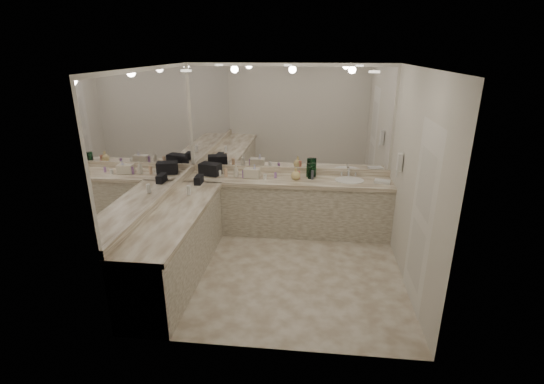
# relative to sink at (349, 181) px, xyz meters

# --- Properties ---
(floor) EXTENTS (3.20, 3.20, 0.00)m
(floor) POSITION_rel_sink_xyz_m (-0.95, -1.20, -0.90)
(floor) COLOR beige
(floor) RESTS_ON ground
(ceiling) EXTENTS (3.20, 3.20, 0.00)m
(ceiling) POSITION_rel_sink_xyz_m (-0.95, -1.20, 1.71)
(ceiling) COLOR white
(ceiling) RESTS_ON floor
(wall_back) EXTENTS (3.20, 0.02, 2.60)m
(wall_back) POSITION_rel_sink_xyz_m (-0.95, 0.30, 0.41)
(wall_back) COLOR silver
(wall_back) RESTS_ON floor
(wall_left) EXTENTS (0.02, 3.00, 2.60)m
(wall_left) POSITION_rel_sink_xyz_m (-2.55, -1.20, 0.41)
(wall_left) COLOR silver
(wall_left) RESTS_ON floor
(wall_right) EXTENTS (0.02, 3.00, 2.60)m
(wall_right) POSITION_rel_sink_xyz_m (0.65, -1.20, 0.41)
(wall_right) COLOR silver
(wall_right) RESTS_ON floor
(vanity_back_base) EXTENTS (3.20, 0.60, 0.84)m
(vanity_back_base) POSITION_rel_sink_xyz_m (-0.95, 0.00, -0.48)
(vanity_back_base) COLOR beige
(vanity_back_base) RESTS_ON floor
(vanity_back_top) EXTENTS (3.20, 0.64, 0.06)m
(vanity_back_top) POSITION_rel_sink_xyz_m (-0.95, -0.01, -0.03)
(vanity_back_top) COLOR beige
(vanity_back_top) RESTS_ON vanity_back_base
(vanity_left_base) EXTENTS (0.60, 2.40, 0.84)m
(vanity_left_base) POSITION_rel_sink_xyz_m (-2.25, -1.50, -0.48)
(vanity_left_base) COLOR beige
(vanity_left_base) RESTS_ON floor
(vanity_left_top) EXTENTS (0.64, 2.42, 0.06)m
(vanity_left_top) POSITION_rel_sink_xyz_m (-2.24, -1.50, -0.03)
(vanity_left_top) COLOR beige
(vanity_left_top) RESTS_ON vanity_left_base
(backsplash_back) EXTENTS (3.20, 0.04, 0.10)m
(backsplash_back) POSITION_rel_sink_xyz_m (-0.95, 0.28, 0.05)
(backsplash_back) COLOR beige
(backsplash_back) RESTS_ON vanity_back_top
(backsplash_left) EXTENTS (0.04, 3.00, 0.10)m
(backsplash_left) POSITION_rel_sink_xyz_m (-2.53, -1.20, 0.05)
(backsplash_left) COLOR beige
(backsplash_left) RESTS_ON vanity_left_top
(mirror_back) EXTENTS (3.12, 0.01, 1.55)m
(mirror_back) POSITION_rel_sink_xyz_m (-0.95, 0.29, 0.88)
(mirror_back) COLOR white
(mirror_back) RESTS_ON wall_back
(mirror_left) EXTENTS (0.01, 2.92, 1.55)m
(mirror_left) POSITION_rel_sink_xyz_m (-2.54, -1.20, 0.88)
(mirror_left) COLOR white
(mirror_left) RESTS_ON wall_left
(sink) EXTENTS (0.44, 0.44, 0.03)m
(sink) POSITION_rel_sink_xyz_m (0.00, 0.00, 0.00)
(sink) COLOR white
(sink) RESTS_ON vanity_back_top
(faucet) EXTENTS (0.24, 0.16, 0.14)m
(faucet) POSITION_rel_sink_xyz_m (0.00, 0.21, 0.07)
(faucet) COLOR silver
(faucet) RESTS_ON vanity_back_top
(wall_phone) EXTENTS (0.06, 0.10, 0.24)m
(wall_phone) POSITION_rel_sink_xyz_m (0.61, -0.50, 0.46)
(wall_phone) COLOR white
(wall_phone) RESTS_ON wall_right
(door) EXTENTS (0.02, 0.82, 2.10)m
(door) POSITION_rel_sink_xyz_m (0.64, -1.70, 0.16)
(door) COLOR white
(door) RESTS_ON wall_right
(black_toiletry_bag) EXTENTS (0.36, 0.28, 0.18)m
(black_toiletry_bag) POSITION_rel_sink_xyz_m (-2.18, 0.04, 0.10)
(black_toiletry_bag) COLOR black
(black_toiletry_bag) RESTS_ON vanity_back_top
(black_bag_spill) EXTENTS (0.10, 0.22, 0.12)m
(black_bag_spill) POSITION_rel_sink_xyz_m (-2.25, -0.39, 0.06)
(black_bag_spill) COLOR black
(black_bag_spill) RESTS_ON vanity_left_top
(cream_cosmetic_case) EXTENTS (0.25, 0.16, 0.14)m
(cream_cosmetic_case) POSITION_rel_sink_xyz_m (-1.51, -0.02, 0.07)
(cream_cosmetic_case) COLOR beige
(cream_cosmetic_case) RESTS_ON vanity_back_top
(hand_towel) EXTENTS (0.26, 0.20, 0.04)m
(hand_towel) POSITION_rel_sink_xyz_m (0.48, -0.06, 0.02)
(hand_towel) COLOR white
(hand_towel) RESTS_ON vanity_back_top
(lotion_left) EXTENTS (0.06, 0.06, 0.13)m
(lotion_left) POSITION_rel_sink_xyz_m (-2.25, -0.88, 0.07)
(lotion_left) COLOR white
(lotion_left) RESTS_ON vanity_left_top
(soap_bottle_a) EXTENTS (0.10, 0.10, 0.21)m
(soap_bottle_a) POSITION_rel_sink_xyz_m (-1.76, -0.02, 0.11)
(soap_bottle_a) COLOR beige
(soap_bottle_a) RESTS_ON vanity_back_top
(soap_bottle_b) EXTENTS (0.10, 0.10, 0.21)m
(soap_bottle_b) POSITION_rel_sink_xyz_m (-1.46, -0.02, 0.11)
(soap_bottle_b) COLOR silver
(soap_bottle_b) RESTS_ON vanity_back_top
(soap_bottle_c) EXTENTS (0.18, 0.18, 0.19)m
(soap_bottle_c) POSITION_rel_sink_xyz_m (-0.82, -0.04, 0.10)
(soap_bottle_c) COLOR #EDD283
(soap_bottle_c) RESTS_ON vanity_back_top
(green_bottle_0) EXTENTS (0.07, 0.07, 0.22)m
(green_bottle_0) POSITION_rel_sink_xyz_m (-0.55, 0.15, 0.11)
(green_bottle_0) COLOR #124321
(green_bottle_0) RESTS_ON vanity_back_top
(green_bottle_1) EXTENTS (0.07, 0.07, 0.19)m
(green_bottle_1) POSITION_rel_sink_xyz_m (-0.61, 0.03, 0.10)
(green_bottle_1) COLOR #124321
(green_bottle_1) RESTS_ON vanity_back_top
(green_bottle_2) EXTENTS (0.07, 0.07, 0.21)m
(green_bottle_2) POSITION_rel_sink_xyz_m (-0.63, 0.13, 0.11)
(green_bottle_2) COLOR #124321
(green_bottle_2) RESTS_ON vanity_back_top
(amenity_bottle_0) EXTENTS (0.05, 0.05, 0.13)m
(amenity_bottle_0) POSITION_rel_sink_xyz_m (-0.78, -0.00, 0.07)
(amenity_bottle_0) COLOR #E57F66
(amenity_bottle_0) RESTS_ON vanity_back_top
(amenity_bottle_1) EXTENTS (0.05, 0.05, 0.13)m
(amenity_bottle_1) POSITION_rel_sink_xyz_m (-1.92, -0.01, 0.07)
(amenity_bottle_1) COLOR #E0B28C
(amenity_bottle_1) RESTS_ON vanity_back_top
(amenity_bottle_2) EXTENTS (0.05, 0.05, 0.09)m
(amenity_bottle_2) POSITION_rel_sink_xyz_m (-2.02, 0.00, 0.05)
(amenity_bottle_2) COLOR white
(amenity_bottle_2) RESTS_ON vanity_back_top
(amenity_bottle_3) EXTENTS (0.05, 0.05, 0.12)m
(amenity_bottle_3) POSITION_rel_sink_xyz_m (-1.63, -0.04, 0.06)
(amenity_bottle_3) COLOR #9966B2
(amenity_bottle_3) RESTS_ON vanity_back_top
(amenity_bottle_4) EXTENTS (0.04, 0.04, 0.14)m
(amenity_bottle_4) POSITION_rel_sink_xyz_m (-0.57, -0.00, 0.08)
(amenity_bottle_4) COLOR #3F3F4C
(amenity_bottle_4) RESTS_ON vanity_back_top
(amenity_bottle_5) EXTENTS (0.05, 0.05, 0.08)m
(amenity_bottle_5) POSITION_rel_sink_xyz_m (-1.29, -0.07, 0.04)
(amenity_bottle_5) COLOR white
(amenity_bottle_5) RESTS_ON vanity_back_top
(amenity_bottle_6) EXTENTS (0.04, 0.04, 0.09)m
(amenity_bottle_6) POSITION_rel_sink_xyz_m (-1.14, 0.01, 0.05)
(amenity_bottle_6) COLOR #9966B2
(amenity_bottle_6) RESTS_ON vanity_back_top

